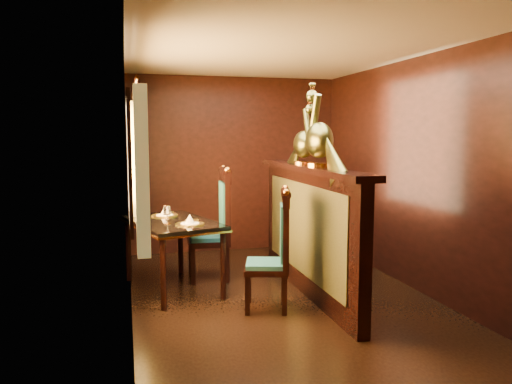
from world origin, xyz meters
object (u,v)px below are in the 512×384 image
(chair_right, at_px, (219,220))
(peacock_right, at_px, (304,132))
(chair_left, at_px, (278,246))
(peacock_left, at_px, (319,124))
(dining_table, at_px, (172,227))

(chair_right, distance_m, peacock_right, 1.44)
(chair_left, bearing_deg, peacock_left, 31.64)
(peacock_left, relative_size, peacock_right, 1.22)
(dining_table, height_order, chair_left, chair_left)
(dining_table, bearing_deg, chair_left, -59.93)
(dining_table, xyz_separation_m, peacock_left, (1.38, -0.77, 1.09))
(dining_table, bearing_deg, peacock_right, -29.27)
(chair_left, relative_size, chair_right, 0.90)
(chair_right, bearing_deg, peacock_left, -48.51)
(peacock_right, bearing_deg, dining_table, 166.65)
(peacock_left, xyz_separation_m, peacock_right, (0.00, 0.44, -0.08))
(chair_left, xyz_separation_m, peacock_right, (0.46, 0.56, 1.08))
(peacock_right, bearing_deg, chair_right, 143.18)
(chair_left, distance_m, peacock_right, 1.30)
(dining_table, relative_size, chair_right, 1.10)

